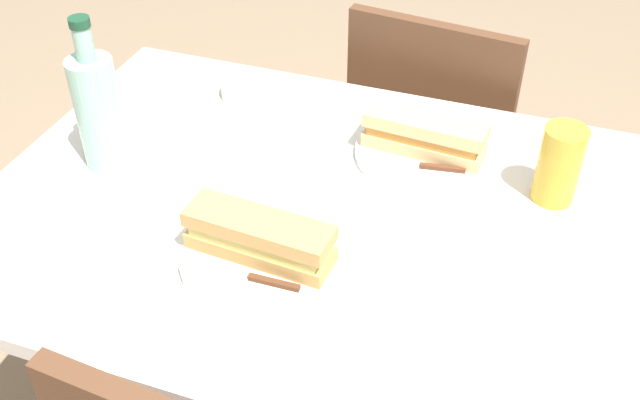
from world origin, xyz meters
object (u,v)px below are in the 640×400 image
at_px(knife_far, 420,166).
at_px(baguette_sandwich_far, 425,134).
at_px(knife_near, 250,277).
at_px(chair_near, 435,147).
at_px(olive_bowl, 247,89).
at_px(water_bottle, 97,110).
at_px(beer_glass, 559,165).
at_px(dining_table, 320,260).
at_px(plate_near, 261,257).
at_px(plate_far, 423,153).
at_px(baguette_sandwich_near, 259,237).

bearing_deg(knife_far, baguette_sandwich_far, -82.56).
bearing_deg(baguette_sandwich_far, knife_near, 68.10).
xyz_separation_m(chair_near, olive_bowl, (0.35, 0.31, 0.27)).
xyz_separation_m(knife_near, water_bottle, (0.37, -0.20, 0.09)).
bearing_deg(olive_bowl, water_bottle, 64.65).
height_order(chair_near, olive_bowl, chair_near).
distance_m(water_bottle, beer_glass, 0.78).
bearing_deg(dining_table, knife_near, 79.53).
distance_m(chair_near, baguette_sandwich_far, 0.51).
height_order(plate_near, beer_glass, beer_glass).
height_order(water_bottle, beer_glass, water_bottle).
xyz_separation_m(dining_table, knife_far, (-0.13, -0.15, 0.14)).
distance_m(plate_far, olive_bowl, 0.40).
relative_size(dining_table, baguette_sandwich_near, 4.91).
height_order(baguette_sandwich_near, knife_near, baguette_sandwich_near).
bearing_deg(baguette_sandwich_far, beer_glass, 169.59).
distance_m(beer_glass, olive_bowl, 0.64).
xyz_separation_m(knife_far, beer_glass, (-0.23, -0.01, 0.05)).
bearing_deg(plate_near, water_bottle, -21.82).
height_order(plate_near, baguette_sandwich_far, baguette_sandwich_far).
height_order(baguette_sandwich_near, beer_glass, beer_glass).
bearing_deg(knife_far, water_bottle, 16.01).
bearing_deg(plate_far, beer_glass, 169.59).
distance_m(dining_table, beer_glass, 0.44).
distance_m(dining_table, olive_bowl, 0.42).
bearing_deg(olive_bowl, chair_near, -138.02).
bearing_deg(knife_far, dining_table, 48.56).
xyz_separation_m(baguette_sandwich_near, olive_bowl, (0.22, -0.44, -0.03)).
relative_size(dining_table, baguette_sandwich_far, 5.14).
distance_m(baguette_sandwich_near, knife_near, 0.06).
relative_size(plate_far, baguette_sandwich_far, 1.12).
xyz_separation_m(chair_near, baguette_sandwich_far, (-0.04, 0.40, 0.30)).
bearing_deg(olive_bowl, plate_far, 166.74).
relative_size(baguette_sandwich_near, knife_far, 1.30).
height_order(knife_far, olive_bowl, olive_bowl).
height_order(plate_far, olive_bowl, olive_bowl).
distance_m(chair_near, knife_near, 0.86).
height_order(plate_near, plate_far, same).
bearing_deg(beer_glass, baguette_sandwich_far, -10.41).
distance_m(water_bottle, olive_bowl, 0.35).
height_order(dining_table, plate_far, plate_far).
xyz_separation_m(chair_near, plate_near, (0.13, 0.76, 0.26)).
height_order(water_bottle, olive_bowl, water_bottle).
distance_m(baguette_sandwich_near, plate_far, 0.39).
bearing_deg(knife_far, plate_far, -82.56).
relative_size(baguette_sandwich_near, plate_far, 0.94).
bearing_deg(baguette_sandwich_near, olive_bowl, -63.89).
height_order(plate_far, knife_far, knife_far).
xyz_separation_m(dining_table, beer_glass, (-0.36, -0.16, 0.19)).
bearing_deg(plate_far, baguette_sandwich_near, 64.09).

